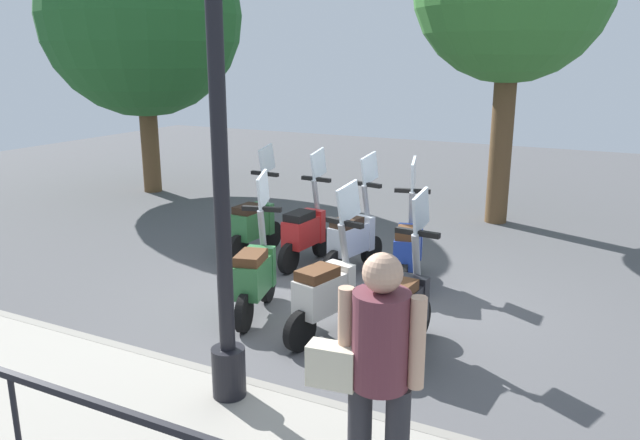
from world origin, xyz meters
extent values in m
plane|color=#4C4C4F|center=(0.00, 0.00, 0.00)|extent=(28.00, 28.00, 0.00)
cube|color=gray|center=(-2.15, 0.00, 0.07)|extent=(0.10, 20.00, 0.15)
cube|color=black|center=(-4.20, 0.00, 1.20)|extent=(0.04, 16.00, 0.04)
cylinder|color=black|center=(-2.40, -0.02, 0.35)|extent=(0.26, 0.26, 0.40)
cylinder|color=black|center=(-2.40, -0.02, 2.28)|extent=(0.12, 0.12, 4.26)
cylinder|color=brown|center=(-3.08, -1.54, 1.25)|extent=(0.36, 0.36, 0.55)
sphere|color=tan|center=(-3.08, -1.54, 1.63)|extent=(0.22, 0.22, 0.22)
cylinder|color=tan|center=(-3.05, -1.74, 1.26)|extent=(0.09, 0.09, 0.52)
cylinder|color=tan|center=(-3.10, -1.34, 1.26)|extent=(0.09, 0.09, 0.52)
cube|color=beige|center=(-3.16, -1.29, 1.07)|extent=(0.17, 0.29, 0.24)
cylinder|color=brown|center=(3.75, 6.21, 1.01)|extent=(0.36, 0.36, 2.02)
sphere|color=#235B28|center=(3.75, 6.21, 3.49)|extent=(3.90, 3.90, 3.90)
cylinder|color=brown|center=(4.48, -0.67, 1.34)|extent=(0.36, 0.36, 2.68)
cylinder|color=black|center=(-0.43, -0.93, 0.20)|extent=(0.41, 0.11, 0.40)
cylinder|color=black|center=(-1.25, -0.87, 0.20)|extent=(0.41, 0.11, 0.40)
cube|color=black|center=(-0.92, -0.89, 0.48)|extent=(0.62, 0.33, 0.36)
cube|color=black|center=(-0.64, -0.92, 0.50)|extent=(0.14, 0.31, 0.44)
cube|color=#4C2D19|center=(-0.99, -0.89, 0.71)|extent=(0.42, 0.29, 0.10)
cylinder|color=gray|center=(-0.58, -0.92, 0.85)|extent=(0.19, 0.08, 0.55)
cube|color=black|center=(-0.58, -0.92, 1.13)|extent=(0.10, 0.44, 0.05)
cube|color=silver|center=(-0.52, -0.93, 1.33)|extent=(0.39, 0.06, 0.42)
cylinder|color=black|center=(-0.41, -0.19, 0.20)|extent=(0.41, 0.17, 0.40)
cylinder|color=black|center=(-1.22, -0.01, 0.20)|extent=(0.41, 0.17, 0.40)
cube|color=beige|center=(-0.89, -0.08, 0.48)|extent=(0.65, 0.41, 0.36)
cube|color=beige|center=(-0.61, -0.14, 0.50)|extent=(0.18, 0.32, 0.44)
cube|color=#4C2D19|center=(-0.96, -0.06, 0.71)|extent=(0.45, 0.34, 0.10)
cylinder|color=gray|center=(-0.55, -0.16, 0.85)|extent=(0.19, 0.11, 0.55)
cube|color=black|center=(-0.55, -0.16, 1.13)|extent=(0.16, 0.44, 0.05)
cube|color=silver|center=(-0.49, -0.17, 1.33)|extent=(0.38, 0.12, 0.42)
cylinder|color=black|center=(-0.30, 0.92, 0.20)|extent=(0.41, 0.18, 0.40)
cylinder|color=black|center=(-1.10, 0.71, 0.20)|extent=(0.41, 0.18, 0.40)
cube|color=#2D6B38|center=(-0.78, 0.79, 0.48)|extent=(0.65, 0.42, 0.36)
cube|color=#2D6B38|center=(-0.50, 0.87, 0.50)|extent=(0.19, 0.32, 0.44)
cube|color=#4C2D19|center=(-0.85, 0.77, 0.71)|extent=(0.45, 0.35, 0.10)
cylinder|color=gray|center=(-0.44, 0.88, 0.85)|extent=(0.19, 0.11, 0.55)
cube|color=black|center=(-0.44, 0.88, 1.13)|extent=(0.17, 0.44, 0.05)
cube|color=silver|center=(-0.38, 0.90, 1.33)|extent=(0.38, 0.13, 0.42)
cylinder|color=black|center=(1.33, -0.24, 0.20)|extent=(0.41, 0.17, 0.40)
cylinder|color=black|center=(0.52, -0.43, 0.20)|extent=(0.41, 0.17, 0.40)
cube|color=navy|center=(0.84, -0.35, 0.48)|extent=(0.65, 0.41, 0.36)
cube|color=navy|center=(1.12, -0.29, 0.50)|extent=(0.19, 0.32, 0.44)
cube|color=#4C2D19|center=(0.77, -0.37, 0.71)|extent=(0.45, 0.35, 0.10)
cylinder|color=gray|center=(1.18, -0.27, 0.85)|extent=(0.19, 0.11, 0.55)
cube|color=black|center=(1.18, -0.27, 1.13)|extent=(0.16, 0.44, 0.05)
cube|color=silver|center=(1.24, -0.26, 1.33)|extent=(0.38, 0.12, 0.42)
cylinder|color=black|center=(1.45, 0.36, 0.20)|extent=(0.41, 0.16, 0.40)
cylinder|color=black|center=(0.64, 0.53, 0.20)|extent=(0.41, 0.16, 0.40)
cube|color=#B7BCC6|center=(0.96, 0.46, 0.48)|extent=(0.64, 0.40, 0.36)
cube|color=#B7BCC6|center=(1.24, 0.40, 0.50)|extent=(0.18, 0.32, 0.44)
cube|color=black|center=(0.89, 0.47, 0.71)|extent=(0.44, 0.34, 0.10)
cylinder|color=gray|center=(1.30, 0.39, 0.85)|extent=(0.19, 0.11, 0.55)
cube|color=black|center=(1.30, 0.39, 1.13)|extent=(0.15, 0.44, 0.05)
cube|color=silver|center=(1.36, 0.37, 1.33)|extent=(0.39, 0.11, 0.42)
cylinder|color=black|center=(1.46, 1.11, 0.20)|extent=(0.40, 0.11, 0.40)
cylinder|color=black|center=(0.64, 1.18, 0.20)|extent=(0.40, 0.11, 0.40)
cube|color=#B21E1E|center=(0.97, 1.15, 0.48)|extent=(0.62, 0.32, 0.36)
cube|color=#B21E1E|center=(1.26, 1.13, 0.50)|extent=(0.14, 0.31, 0.44)
cube|color=black|center=(0.90, 1.16, 0.71)|extent=(0.42, 0.29, 0.10)
cylinder|color=gray|center=(1.32, 1.13, 0.85)|extent=(0.19, 0.08, 0.55)
cube|color=black|center=(1.32, 1.13, 1.13)|extent=(0.09, 0.44, 0.05)
cube|color=silver|center=(1.38, 1.12, 1.33)|extent=(0.39, 0.06, 0.42)
cylinder|color=black|center=(1.49, 1.94, 0.20)|extent=(0.40, 0.10, 0.40)
cylinder|color=black|center=(0.66, 1.98, 0.20)|extent=(0.40, 0.10, 0.40)
cube|color=#2D6B38|center=(0.99, 1.97, 0.48)|extent=(0.61, 0.31, 0.36)
cube|color=#2D6B38|center=(1.28, 1.95, 0.50)|extent=(0.13, 0.31, 0.44)
cube|color=black|center=(0.92, 1.97, 0.71)|extent=(0.41, 0.28, 0.10)
cylinder|color=gray|center=(1.34, 1.95, 0.85)|extent=(0.19, 0.08, 0.55)
cube|color=black|center=(1.34, 1.95, 1.13)|extent=(0.08, 0.44, 0.05)
cube|color=silver|center=(1.40, 1.95, 1.33)|extent=(0.39, 0.05, 0.42)
camera|label=1|loc=(-6.00, -2.65, 2.74)|focal=35.00mm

